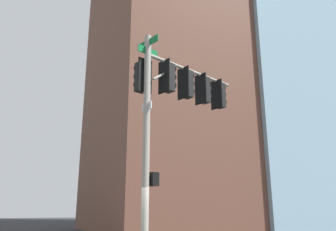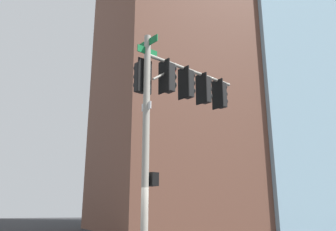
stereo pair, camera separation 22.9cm
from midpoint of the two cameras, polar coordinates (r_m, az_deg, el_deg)
name	(u,v)px [view 1 (the left image)]	position (r m, az deg, el deg)	size (l,w,h in m)	color
signal_pole_assembly	(175,101)	(11.70, 0.68, 2.43)	(4.42, 1.75, 7.44)	#9E998C
building_brick_nearside	(191,22)	(43.60, 3.68, 15.31)	(21.25, 16.87, 48.46)	brown
building_brick_midblock	(325,106)	(56.46, 24.55, 1.44)	(19.43, 14.45, 34.08)	#4C3328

